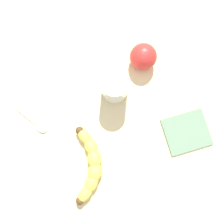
% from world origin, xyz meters
% --- Properties ---
extents(wooden_tabletop, '(1.20, 1.20, 0.03)m').
position_xyz_m(wooden_tabletop, '(0.00, 0.00, 0.01)').
color(wooden_tabletop, '#DAC189').
rests_on(wooden_tabletop, ground).
extents(banana, '(0.12, 0.19, 0.04)m').
position_xyz_m(banana, '(-0.05, 0.02, 0.05)').
color(banana, '#F0E149').
rests_on(banana, wooden_tabletop).
extents(smoothie_glass, '(0.07, 0.07, 0.11)m').
position_xyz_m(smoothie_glass, '(0.11, 0.18, 0.08)').
color(smoothie_glass, silver).
rests_on(smoothie_glass, wooden_tabletop).
extents(apple_fruit, '(0.08, 0.08, 0.08)m').
position_xyz_m(apple_fruit, '(0.22, 0.22, 0.07)').
color(apple_fruit, red).
rests_on(apple_fruit, wooden_tabletop).
extents(teaspoon, '(0.06, 0.11, 0.01)m').
position_xyz_m(teaspoon, '(-0.13, 0.18, 0.03)').
color(teaspoon, silver).
rests_on(teaspoon, wooden_tabletop).
extents(folded_napkin, '(0.14, 0.13, 0.01)m').
position_xyz_m(folded_napkin, '(0.23, -0.02, 0.03)').
color(folded_napkin, slate).
rests_on(folded_napkin, wooden_tabletop).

